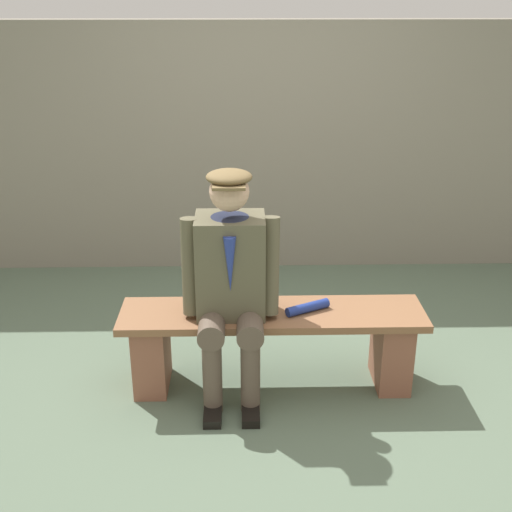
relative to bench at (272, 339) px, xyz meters
The scene contains 5 objects.
ground_plane 0.31m from the bench, ahead, with size 30.00×30.00×0.00m, color #586A55.
bench is the anchor object (origin of this frame).
seated_man 0.50m from the bench, 13.25° to the left, with size 0.56×0.60×1.34m.
rolled_magazine 0.29m from the bench, behind, with size 0.06×0.06×0.27m, color navy.
stadium_wall 2.07m from the bench, 90.00° to the right, with size 12.00×0.24×2.02m, color gray.
Camera 1 is at (0.17, 3.40, 2.23)m, focal length 45.87 mm.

